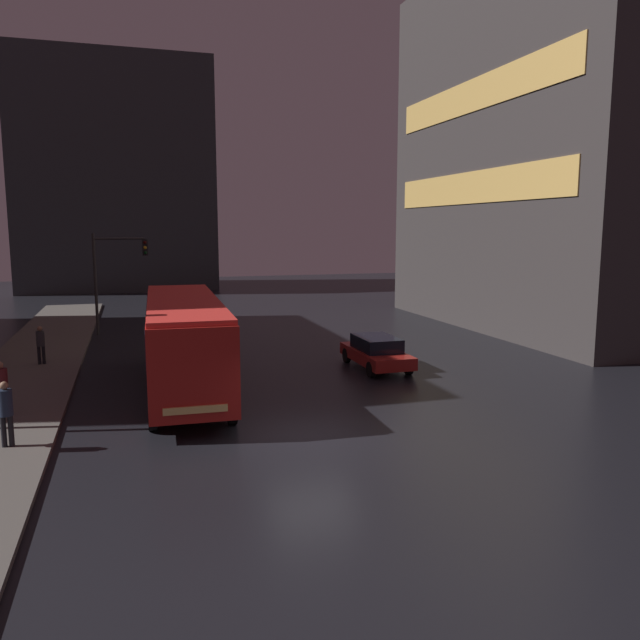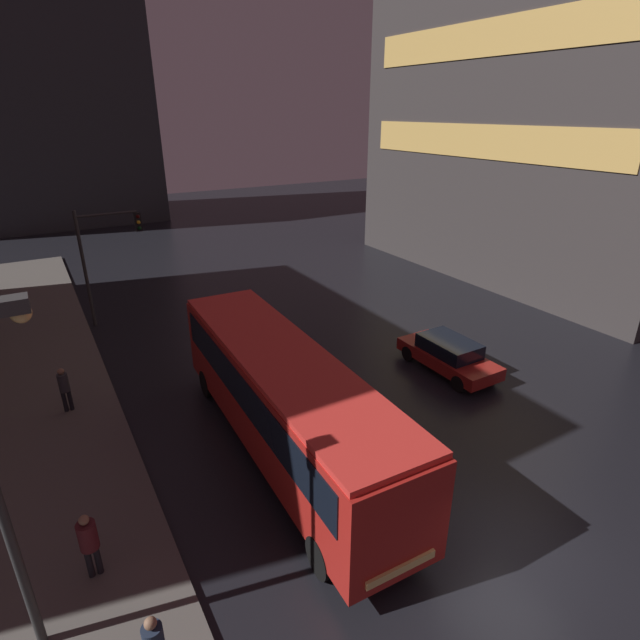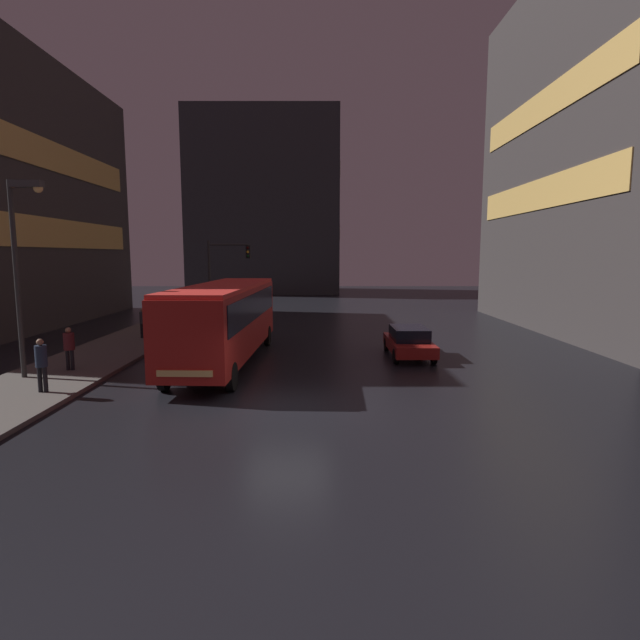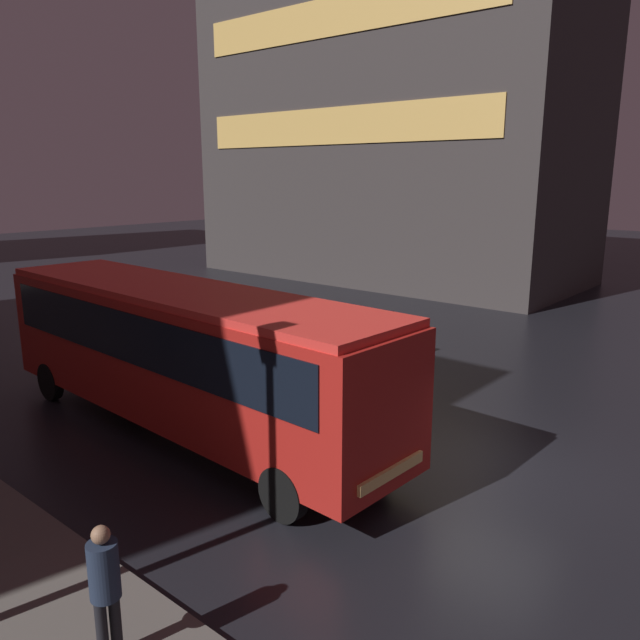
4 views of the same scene
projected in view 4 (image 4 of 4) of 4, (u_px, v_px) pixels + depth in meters
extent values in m
plane|color=black|center=(497.00, 466.00, 12.82)|extent=(120.00, 120.00, 0.00)
cube|color=#383333|center=(393.00, 84.00, 34.43)|extent=(10.00, 21.15, 21.39)
cube|color=#E0B25B|center=(336.00, 126.00, 31.33)|extent=(0.24, 17.98, 1.80)
cube|color=#E0B25B|center=(337.00, 16.00, 30.16)|extent=(0.24, 17.98, 1.80)
cube|color=#AD1E19|center=(183.00, 353.00, 14.11)|extent=(2.92, 11.69, 2.68)
cube|color=black|center=(182.00, 328.00, 13.97)|extent=(2.95, 10.77, 1.10)
cube|color=red|center=(180.00, 292.00, 13.78)|extent=(2.87, 11.46, 0.16)
cube|color=#F4CC72|center=(391.00, 472.00, 10.50)|extent=(1.77, 0.16, 0.20)
cylinder|color=black|center=(367.00, 450.00, 12.37)|extent=(0.28, 1.01, 1.00)
cylinder|color=black|center=(283.00, 494.00, 10.70)|extent=(0.28, 1.01, 1.00)
cylinder|color=black|center=(129.00, 362.00, 18.15)|extent=(0.28, 1.01, 1.00)
cylinder|color=black|center=(50.00, 381.00, 16.48)|extent=(0.28, 1.01, 1.00)
cube|color=maroon|center=(352.00, 333.00, 21.28)|extent=(1.80, 4.33, 0.50)
cube|color=black|center=(352.00, 318.00, 21.16)|extent=(1.53, 2.38, 0.57)
cylinder|color=black|center=(401.00, 342.00, 21.02)|extent=(0.20, 0.64, 0.64)
cylinder|color=black|center=(372.00, 352.00, 19.80)|extent=(0.20, 0.64, 0.64)
cylinder|color=black|center=(333.00, 328.00, 22.86)|extent=(0.20, 0.64, 0.64)
cylinder|color=black|center=(304.00, 337.00, 21.65)|extent=(0.20, 0.64, 0.64)
cylinder|color=black|center=(102.00, 632.00, 7.37)|extent=(0.14, 0.14, 0.85)
cylinder|color=black|center=(116.00, 624.00, 7.50)|extent=(0.14, 0.14, 0.85)
cylinder|color=#1E283D|center=(104.00, 570.00, 7.26)|extent=(0.51, 0.51, 0.71)
sphere|color=#8C664C|center=(101.00, 535.00, 7.15)|extent=(0.22, 0.22, 0.22)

